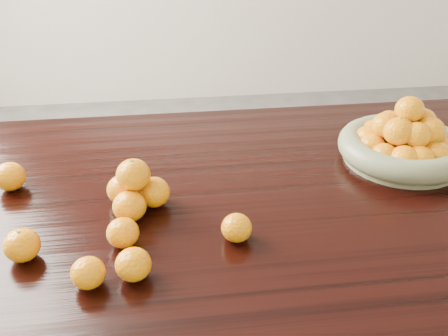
{
  "coord_description": "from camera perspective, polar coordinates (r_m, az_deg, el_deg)",
  "views": [
    {
      "loc": [
        -0.12,
        -1.01,
        1.4
      ],
      "look_at": [
        0.01,
        -0.02,
        0.83
      ],
      "focal_mm": 40.0,
      "sensor_mm": 36.0,
      "label": 1
    }
  ],
  "objects": [
    {
      "name": "loose_orange_3",
      "position": [
        1.32,
        -23.29,
        -0.9
      ],
      "size": [
        0.08,
        0.08,
        0.07
      ],
      "primitive_type": "ellipsoid",
      "color": "#FF9C07",
      "rests_on": "dining_table"
    },
    {
      "name": "fruit_bowl",
      "position": [
        1.41,
        19.87,
        2.67
      ],
      "size": [
        0.34,
        0.34,
        0.18
      ],
      "rotation": [
        0.0,
        0.0,
        -0.15
      ],
      "color": "gray",
      "rests_on": "dining_table"
    },
    {
      "name": "loose_orange_4",
      "position": [
        0.97,
        -10.32,
        -10.79
      ],
      "size": [
        0.07,
        0.07,
        0.06
      ],
      "primitive_type": "ellipsoid",
      "color": "#FF9C07",
      "rests_on": "dining_table"
    },
    {
      "name": "loose_orange_5",
      "position": [
        0.97,
        -15.27,
        -11.49
      ],
      "size": [
        0.06,
        0.06,
        0.06
      ],
      "primitive_type": "ellipsoid",
      "color": "#FF9C07",
      "rests_on": "dining_table"
    },
    {
      "name": "orange_pyramid",
      "position": [
        1.15,
        -10.14,
        -2.52
      ],
      "size": [
        0.15,
        0.15,
        0.13
      ],
      "rotation": [
        0.0,
        0.0,
        -0.29
      ],
      "color": "#FF9C07",
      "rests_on": "dining_table"
    },
    {
      "name": "loose_orange_2",
      "position": [
        1.05,
        1.45,
        -6.84
      ],
      "size": [
        0.07,
        0.07,
        0.06
      ],
      "primitive_type": "ellipsoid",
      "color": "#FF9C07",
      "rests_on": "dining_table"
    },
    {
      "name": "loose_orange_0",
      "position": [
        1.07,
        -22.1,
        -8.18
      ],
      "size": [
        0.07,
        0.07,
        0.07
      ],
      "primitive_type": "ellipsoid",
      "color": "#FF9C07",
      "rests_on": "dining_table"
    },
    {
      "name": "dining_table",
      "position": [
        1.26,
        -0.38,
        -6.24
      ],
      "size": [
        2.0,
        1.0,
        0.75
      ],
      "color": "black",
      "rests_on": "ground"
    },
    {
      "name": "loose_orange_1",
      "position": [
        1.05,
        -11.48,
        -7.26
      ],
      "size": [
        0.07,
        0.07,
        0.06
      ],
      "primitive_type": "ellipsoid",
      "color": "#FF9C07",
      "rests_on": "dining_table"
    }
  ]
}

